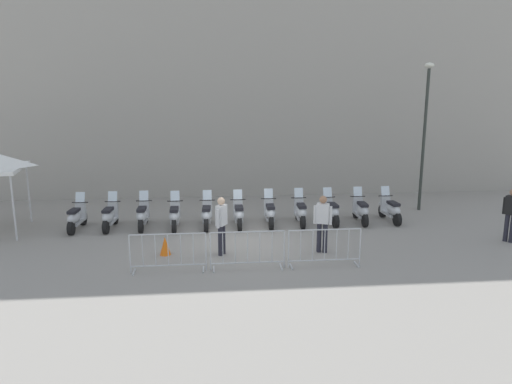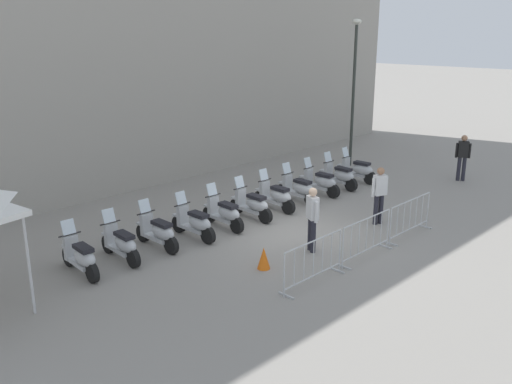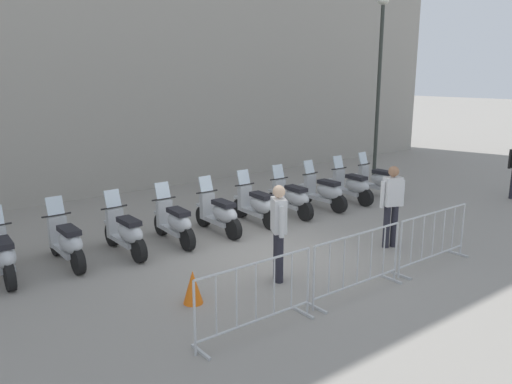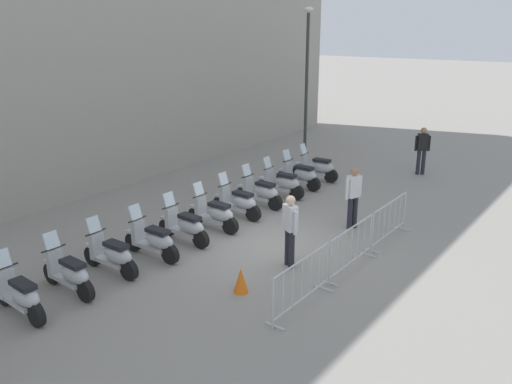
% 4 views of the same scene
% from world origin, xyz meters
% --- Properties ---
extents(ground_plane, '(120.00, 120.00, 0.00)m').
position_xyz_m(ground_plane, '(0.00, 0.00, 0.00)').
color(ground_plane, gray).
extents(building_facade, '(28.02, 6.84, 10.88)m').
position_xyz_m(building_facade, '(1.28, 7.93, 5.44)').
color(building_facade, '#9E998E').
rests_on(building_facade, ground).
extents(motorcycle_0, '(0.70, 1.71, 1.24)m').
position_xyz_m(motorcycle_0, '(-5.26, 2.75, 0.45)').
color(motorcycle_0, black).
rests_on(motorcycle_0, ground).
extents(motorcycle_1, '(0.69, 1.71, 1.24)m').
position_xyz_m(motorcycle_1, '(-4.14, 2.60, 0.45)').
color(motorcycle_1, black).
rests_on(motorcycle_1, ground).
extents(motorcycle_2, '(0.63, 1.72, 1.24)m').
position_xyz_m(motorcycle_2, '(-3.02, 2.43, 0.45)').
color(motorcycle_2, black).
rests_on(motorcycle_2, ground).
extents(motorcycle_3, '(0.62, 1.72, 1.24)m').
position_xyz_m(motorcycle_3, '(-1.93, 2.12, 0.45)').
color(motorcycle_3, black).
rests_on(motorcycle_3, ground).
extents(motorcycle_4, '(0.68, 1.71, 1.24)m').
position_xyz_m(motorcycle_4, '(-0.83, 1.96, 0.45)').
color(motorcycle_4, black).
rests_on(motorcycle_4, ground).
extents(motorcycle_5, '(0.64, 1.72, 1.24)m').
position_xyz_m(motorcycle_5, '(0.29, 1.76, 0.45)').
color(motorcycle_5, black).
rests_on(motorcycle_5, ground).
extents(motorcycle_6, '(0.67, 1.72, 1.24)m').
position_xyz_m(motorcycle_6, '(1.40, 1.65, 0.45)').
color(motorcycle_6, black).
rests_on(motorcycle_6, ground).
extents(motorcycle_7, '(0.67, 1.71, 1.24)m').
position_xyz_m(motorcycle_7, '(2.52, 1.50, 0.45)').
color(motorcycle_7, black).
rests_on(motorcycle_7, ground).
extents(motorcycle_8, '(0.59, 1.72, 1.24)m').
position_xyz_m(motorcycle_8, '(3.63, 1.31, 0.45)').
color(motorcycle_8, black).
rests_on(motorcycle_8, ground).
extents(motorcycle_9, '(0.68, 1.71, 1.24)m').
position_xyz_m(motorcycle_9, '(4.74, 1.16, 0.45)').
color(motorcycle_9, black).
rests_on(motorcycle_9, ground).
extents(motorcycle_10, '(0.56, 1.73, 1.24)m').
position_xyz_m(motorcycle_10, '(5.86, 0.98, 0.45)').
color(motorcycle_10, black).
rests_on(motorcycle_10, ground).
extents(barrier_segment_0, '(2.01, 0.73, 1.07)m').
position_xyz_m(barrier_segment_0, '(-2.46, -1.94, 0.52)').
color(barrier_segment_0, '#B2B5B7').
rests_on(barrier_segment_0, ground).
extents(barrier_segment_1, '(2.01, 0.73, 1.07)m').
position_xyz_m(barrier_segment_1, '(-0.37, -2.27, 0.52)').
color(barrier_segment_1, '#B2B5B7').
rests_on(barrier_segment_1, ground).
extents(barrier_segment_2, '(2.01, 0.73, 1.07)m').
position_xyz_m(barrier_segment_2, '(1.72, -2.61, 0.52)').
color(barrier_segment_2, '#B2B5B7').
rests_on(barrier_segment_2, ground).
extents(street_lamp, '(0.36, 0.36, 5.82)m').
position_xyz_m(street_lamp, '(7.94, 2.33, 3.51)').
color(street_lamp, '#2D332D').
rests_on(street_lamp, ground).
extents(officer_near_row_end, '(0.39, 0.46, 1.73)m').
position_xyz_m(officer_near_row_end, '(-0.83, -0.95, 0.98)').
color(officer_near_row_end, '#23232D').
rests_on(officer_near_row_end, ground).
extents(officer_mid_plaza, '(0.35, 0.51, 1.73)m').
position_xyz_m(officer_mid_plaza, '(8.28, -2.08, 0.98)').
color(officer_mid_plaza, '#23232D').
rests_on(officer_mid_plaza, ground).
extents(officer_by_barriers, '(0.49, 0.37, 1.73)m').
position_xyz_m(officer_by_barriers, '(2.11, -1.50, 0.98)').
color(officer_by_barriers, '#23232D').
rests_on(officer_by_barriers, ground).
extents(traffic_cone, '(0.32, 0.32, 0.55)m').
position_xyz_m(traffic_cone, '(-2.45, -0.56, 0.28)').
color(traffic_cone, orange).
rests_on(traffic_cone, ground).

